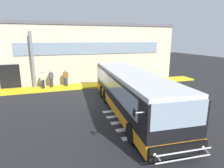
% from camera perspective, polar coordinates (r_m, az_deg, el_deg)
% --- Properties ---
extents(ground_plane, '(80.00, 90.00, 0.02)m').
position_cam_1_polar(ground_plane, '(14.71, -4.53, -5.22)').
color(ground_plane, '#232326').
rests_on(ground_plane, ground).
extents(bay_paint_stripes, '(4.40, 3.96, 0.01)m').
position_cam_1_polar(bay_paint_stripes, '(11.69, 10.19, -10.48)').
color(bay_paint_stripes, silver).
rests_on(bay_paint_stripes, ground).
extents(terminal_building, '(23.07, 13.80, 6.42)m').
position_cam_1_polar(terminal_building, '(25.35, -12.39, 9.88)').
color(terminal_building, beige).
rests_on(terminal_building, ground).
extents(boarding_curb, '(25.27, 2.00, 0.15)m').
position_cam_1_polar(boarding_curb, '(19.21, -7.85, -0.52)').
color(boarding_curb, yellow).
rests_on(boarding_curb, ground).
extents(entry_support_column, '(0.28, 0.28, 5.29)m').
position_cam_1_polar(entry_support_column, '(19.15, -23.32, 6.73)').
color(entry_support_column, slate).
rests_on(entry_support_column, boarding_curb).
extents(bus_main_foreground, '(3.76, 11.55, 2.70)m').
position_cam_1_polar(bus_main_foreground, '(12.14, 5.73, -2.70)').
color(bus_main_foreground, black).
rests_on(bus_main_foreground, ground).
extents(passenger_near_column, '(0.39, 0.51, 1.68)m').
position_cam_1_polar(passenger_near_column, '(18.70, -20.57, 1.50)').
color(passenger_near_column, '#1E2338').
rests_on(passenger_near_column, boarding_curb).
extents(passenger_by_doorway, '(0.48, 0.41, 1.68)m').
position_cam_1_polar(passenger_by_doorway, '(18.94, -18.22, 1.83)').
color(passenger_by_doorway, '#2D2D33').
rests_on(passenger_by_doorway, boarding_curb).
extents(passenger_at_curb_edge, '(0.52, 0.49, 1.68)m').
position_cam_1_polar(passenger_at_curb_edge, '(18.90, -14.05, 2.19)').
color(passenger_at_curb_edge, '#1E2338').
rests_on(passenger_at_curb_edge, boarding_curb).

